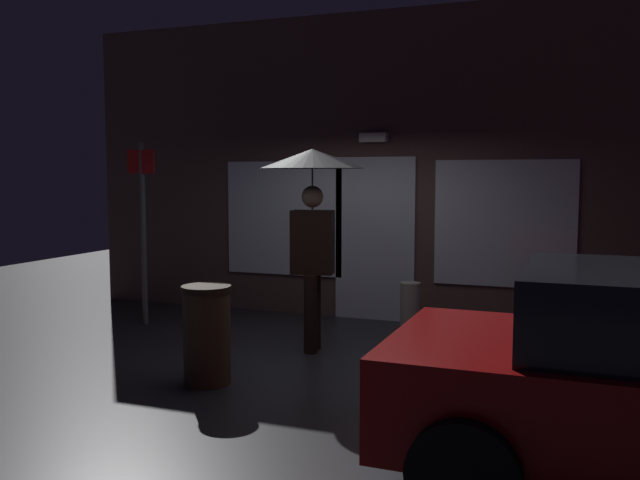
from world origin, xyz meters
The scene contains 6 objects.
ground_plane centered at (0.00, 0.00, 0.00)m, with size 18.00×18.00×0.00m, color #26262B.
building_facade centered at (0.00, 2.34, 2.04)m, with size 8.73×0.48×4.12m.
person_with_umbrella centered at (-0.18, 0.33, 1.79)m, with size 1.16×1.16×2.24m.
street_sign_post centered at (-2.74, 0.83, 1.35)m, with size 0.40×0.07×2.38m.
sidewalk_bollard centered at (0.69, 1.35, 0.33)m, with size 0.25×0.25×0.67m, color #B2A899.
trash_bin centered at (-0.67, -1.13, 0.47)m, with size 0.46×0.46×0.93m.
Camera 1 is at (2.54, -6.62, 1.96)m, focal length 38.25 mm.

